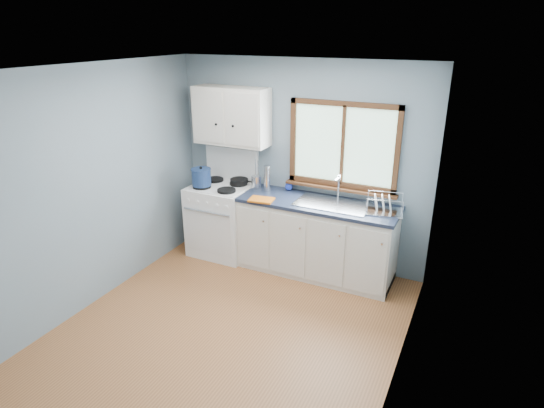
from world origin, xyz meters
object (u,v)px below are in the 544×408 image
at_px(gas_range, 222,217).
at_px(sink, 332,209).
at_px(base_cabinets, 316,242).
at_px(skillet, 239,181).
at_px(stockpot, 201,177).
at_px(utensil_crock, 257,182).
at_px(thermos, 267,178).
at_px(dish_rack, 384,208).

height_order(gas_range, sink, gas_range).
bearing_deg(base_cabinets, skillet, 173.41).
bearing_deg(stockpot, utensil_crock, 25.92).
xyz_separation_m(sink, thermos, (-0.88, 0.08, 0.23)).
xyz_separation_m(gas_range, utensil_crock, (0.44, 0.15, 0.51)).
relative_size(gas_range, stockpot, 4.46).
bearing_deg(stockpot, gas_range, 40.48).
height_order(sink, skillet, sink).
bearing_deg(dish_rack, base_cabinets, 169.83).
relative_size(skillet, thermos, 1.09).
bearing_deg(utensil_crock, sink, -6.99).
xyz_separation_m(sink, stockpot, (-1.67, -0.17, 0.21)).
height_order(base_cabinets, stockpot, stockpot).
bearing_deg(dish_rack, gas_range, 169.51).
height_order(stockpot, thermos, thermos).
xyz_separation_m(sink, utensil_crock, (-1.05, 0.13, 0.14)).
height_order(stockpot, utensil_crock, utensil_crock).
bearing_deg(dish_rack, utensil_crock, 164.62).
bearing_deg(skillet, dish_rack, -12.43).
distance_m(skillet, utensil_crock, 0.25).
bearing_deg(dish_rack, stockpot, 173.38).
height_order(thermos, dish_rack, thermos).
height_order(base_cabinets, dish_rack, dish_rack).
height_order(gas_range, dish_rack, gas_range).
relative_size(gas_range, thermos, 4.13).
distance_m(gas_range, stockpot, 0.62).
height_order(gas_range, base_cabinets, gas_range).
height_order(base_cabinets, utensil_crock, utensil_crock).
bearing_deg(base_cabinets, utensil_crock, 171.60).
xyz_separation_m(utensil_crock, thermos, (0.17, -0.05, 0.08)).
bearing_deg(dish_rack, sink, 170.29).
distance_m(gas_range, sink, 1.53).
bearing_deg(thermos, gas_range, -170.73).
relative_size(sink, skillet, 2.33).
height_order(skillet, thermos, thermos).
xyz_separation_m(utensil_crock, dish_rack, (1.62, -0.11, -0.03)).
xyz_separation_m(gas_range, stockpot, (-0.18, -0.16, 0.58)).
bearing_deg(base_cabinets, dish_rack, 1.33).
bearing_deg(utensil_crock, thermos, -15.61).
distance_m(skillet, stockpot, 0.49).
relative_size(sink, stockpot, 2.75).
height_order(utensil_crock, thermos, utensil_crock).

